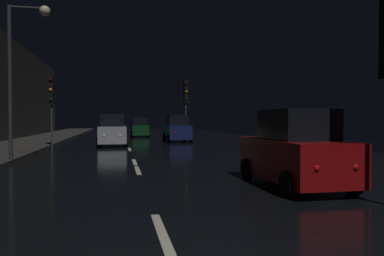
% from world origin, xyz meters
% --- Properties ---
extents(ground, '(26.75, 84.00, 0.02)m').
position_xyz_m(ground, '(0.00, 24.50, -0.01)').
color(ground, black).
extents(sidewalk_left, '(4.40, 84.00, 0.15)m').
position_xyz_m(sidewalk_left, '(-7.18, 24.50, 0.07)').
color(sidewalk_left, '#33302D').
rests_on(sidewalk_left, ground).
extents(lane_centerline, '(0.16, 19.06, 0.01)m').
position_xyz_m(lane_centerline, '(0.00, 11.59, 0.01)').
color(lane_centerline, beige).
rests_on(lane_centerline, ground).
extents(traffic_light_far_right, '(0.35, 0.47, 5.06)m').
position_xyz_m(traffic_light_far_right, '(4.88, 27.63, 3.69)').
color(traffic_light_far_right, '#38383A').
rests_on(traffic_light_far_right, ground).
extents(traffic_light_far_left, '(0.35, 0.48, 4.66)m').
position_xyz_m(traffic_light_far_left, '(-4.88, 22.31, 3.37)').
color(traffic_light_far_left, '#38383A').
rests_on(traffic_light_far_left, ground).
extents(streetlamp_overhead, '(1.70, 0.44, 6.60)m').
position_xyz_m(streetlamp_overhead, '(-4.59, 13.69, 4.43)').
color(streetlamp_overhead, '#2D2D30').
rests_on(streetlamp_overhead, ground).
extents(car_approaching_headlights, '(2.00, 4.34, 2.18)m').
position_xyz_m(car_approaching_headlights, '(-1.06, 23.42, 1.00)').
color(car_approaching_headlights, '#A5A8AD').
rests_on(car_approaching_headlights, ground).
extents(car_parked_right_near, '(1.92, 4.16, 2.10)m').
position_xyz_m(car_parked_right_near, '(4.08, 6.48, 0.96)').
color(car_parked_right_near, maroon).
rests_on(car_parked_right_near, ground).
extents(car_parked_right_far, '(1.97, 4.26, 2.15)m').
position_xyz_m(car_parked_right_far, '(4.08, 27.25, 0.98)').
color(car_parked_right_far, '#141E51').
rests_on(car_parked_right_far, ground).
extents(car_distant_taillights, '(1.81, 3.92, 1.98)m').
position_xyz_m(car_distant_taillights, '(1.54, 36.06, 0.90)').
color(car_distant_taillights, '#0F3819').
rests_on(car_distant_taillights, ground).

